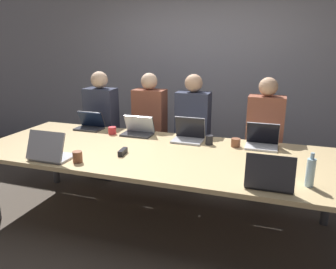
{
  "coord_description": "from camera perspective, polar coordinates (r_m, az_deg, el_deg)",
  "views": [
    {
      "loc": [
        1.07,
        -2.82,
        1.79
      ],
      "look_at": [
        0.07,
        0.1,
        0.91
      ],
      "focal_mm": 35.0,
      "sensor_mm": 36.0,
      "label": 1
    }
  ],
  "objects": [
    {
      "name": "person_far_midleft",
      "position": [
        4.22,
        -3.16,
        0.73
      ],
      "size": [
        0.4,
        0.24,
        1.42
      ],
      "color": "#2D2D38",
      "rests_on": "ground_plane"
    },
    {
      "name": "curtain_wall",
      "position": [
        4.94,
        6.39,
        11.27
      ],
      "size": [
        12.0,
        0.06,
        2.8
      ],
      "color": "#9999A3",
      "rests_on": "ground_plane"
    },
    {
      "name": "laptop_far_center",
      "position": [
        3.51,
        3.63,
        0.09
      ],
      "size": [
        0.33,
        0.25,
        0.25
      ],
      "color": "#B7B7BC",
      "rests_on": "conference_table"
    },
    {
      "name": "ground_plane",
      "position": [
        3.5,
        -1.72,
        -14.85
      ],
      "size": [
        24.0,
        24.0,
        0.0
      ],
      "primitive_type": "plane",
      "color": "brown"
    },
    {
      "name": "laptop_near_right",
      "position": [
        2.5,
        17.24,
        -7.22
      ],
      "size": [
        0.34,
        0.26,
        0.27
      ],
      "rotation": [
        0.0,
        0.0,
        3.14
      ],
      "color": "#333338",
      "rests_on": "conference_table"
    },
    {
      "name": "laptop_far_right",
      "position": [
        3.43,
        16.05,
        -0.95
      ],
      "size": [
        0.32,
        0.25,
        0.24
      ],
      "color": "silver",
      "rests_on": "conference_table"
    },
    {
      "name": "stapler",
      "position": [
        3.12,
        -7.89,
        -3.01
      ],
      "size": [
        0.06,
        0.15,
        0.05
      ],
      "rotation": [
        0.0,
        0.0,
        0.09
      ],
      "color": "black",
      "rests_on": "conference_table"
    },
    {
      "name": "cup_far_center",
      "position": [
        3.4,
        7.2,
        -0.96
      ],
      "size": [
        0.08,
        0.08,
        0.1
      ],
      "color": "#232328",
      "rests_on": "conference_table"
    },
    {
      "name": "person_far_center",
      "position": [
        4.02,
        4.3,
        -0.01
      ],
      "size": [
        0.4,
        0.24,
        1.43
      ],
      "color": "#2D2D38",
      "rests_on": "ground_plane"
    },
    {
      "name": "cup_far_right",
      "position": [
        3.38,
        11.7,
        -1.39
      ],
      "size": [
        0.09,
        0.09,
        0.09
      ],
      "color": "brown",
      "rests_on": "conference_table"
    },
    {
      "name": "bottle_near_right",
      "position": [
        2.61,
        23.56,
        -6.01
      ],
      "size": [
        0.06,
        0.06,
        0.26
      ],
      "color": "#ADD1E0",
      "rests_on": "conference_table"
    },
    {
      "name": "person_far_right",
      "position": [
        3.89,
        16.33,
        -1.24
      ],
      "size": [
        0.4,
        0.24,
        1.42
      ],
      "color": "#2D2D38",
      "rests_on": "ground_plane"
    },
    {
      "name": "laptop_far_midleft",
      "position": [
        3.74,
        -5.21,
        0.94
      ],
      "size": [
        0.35,
        0.22,
        0.22
      ],
      "color": "#333338",
      "rests_on": "conference_table"
    },
    {
      "name": "laptop_far_left",
      "position": [
        4.08,
        -13.39,
        1.81
      ],
      "size": [
        0.33,
        0.22,
        0.21
      ],
      "color": "#333338",
      "rests_on": "conference_table"
    },
    {
      "name": "cup_far_midleft",
      "position": [
        3.81,
        -9.69,
        0.69
      ],
      "size": [
        0.09,
        0.09,
        0.08
      ],
      "color": "red",
      "rests_on": "conference_table"
    },
    {
      "name": "laptop_near_left",
      "position": [
        3.13,
        -19.96,
        -2.8
      ],
      "size": [
        0.37,
        0.27,
        0.27
      ],
      "rotation": [
        0.0,
        0.0,
        3.14
      ],
      "color": "#B7B7BC",
      "rests_on": "conference_table"
    },
    {
      "name": "conference_table",
      "position": [
        3.2,
        -1.82,
        -3.85
      ],
      "size": [
        3.59,
        1.35,
        0.76
      ],
      "color": "#D6B77F",
      "rests_on": "ground_plane"
    },
    {
      "name": "person_far_left",
      "position": [
        4.4,
        -11.41,
        1.18
      ],
      "size": [
        0.4,
        0.24,
        1.43
      ],
      "color": "#2D2D38",
      "rests_on": "ground_plane"
    },
    {
      "name": "cup_near_left",
      "position": [
        2.99,
        -15.48,
        -3.77
      ],
      "size": [
        0.08,
        0.08,
        0.1
      ],
      "color": "brown",
      "rests_on": "conference_table"
    }
  ]
}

